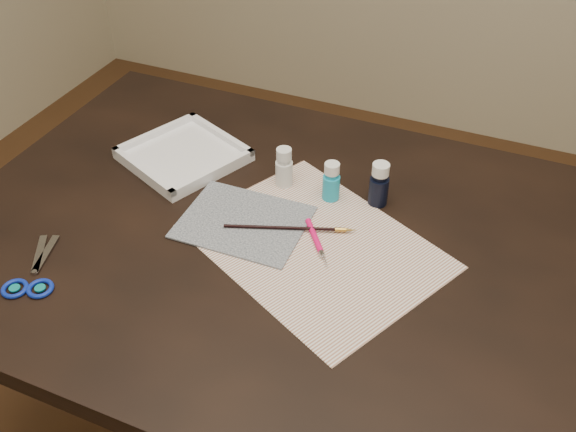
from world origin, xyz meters
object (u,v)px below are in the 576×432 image
at_px(paint_bottle_white, 284,167).
at_px(paint_bottle_cyan, 331,181).
at_px(paper, 315,246).
at_px(scissors, 33,266).
at_px(paint_bottle_navy, 379,184).
at_px(palette_tray, 184,154).
at_px(canvas, 243,222).

distance_m(paint_bottle_white, paint_bottle_cyan, 0.10).
relative_size(paper, paint_bottle_cyan, 5.21).
height_order(paint_bottle_white, scissors, paint_bottle_white).
bearing_deg(paint_bottle_cyan, paint_bottle_navy, 13.92).
bearing_deg(paint_bottle_white, paper, -49.96).
xyz_separation_m(paper, paint_bottle_cyan, (-0.02, 0.15, 0.04)).
relative_size(paper, palette_tray, 1.99).
bearing_deg(palette_tray, paint_bottle_cyan, -0.83).
relative_size(paper, paint_bottle_white, 5.06).
height_order(paint_bottle_cyan, palette_tray, paint_bottle_cyan).
height_order(canvas, paint_bottle_cyan, paint_bottle_cyan).
bearing_deg(canvas, palette_tray, 146.16).
height_order(paint_bottle_cyan, scissors, paint_bottle_cyan).
relative_size(paint_bottle_cyan, scissors, 0.47).
bearing_deg(paper, palette_tray, 157.52).
bearing_deg(paint_bottle_cyan, canvas, -132.35).
relative_size(paint_bottle_white, paint_bottle_cyan, 1.03).
height_order(paper, canvas, canvas).
relative_size(paint_bottle_white, palette_tray, 0.39).
xyz_separation_m(paint_bottle_cyan, paint_bottle_navy, (0.09, 0.02, 0.00)).
height_order(paint_bottle_navy, palette_tray, paint_bottle_navy).
height_order(canvas, paint_bottle_white, paint_bottle_white).
bearing_deg(scissors, paint_bottle_white, -68.11).
bearing_deg(paper, paint_bottle_navy, 68.33).
bearing_deg(paint_bottle_cyan, paper, -80.76).
relative_size(paint_bottle_cyan, paint_bottle_navy, 0.90).
xyz_separation_m(paint_bottle_white, paint_bottle_cyan, (0.10, -0.01, -0.00)).
bearing_deg(paint_bottle_cyan, paint_bottle_white, 176.50).
xyz_separation_m(paint_bottle_cyan, palette_tray, (-0.34, 0.00, -0.03)).
bearing_deg(paint_bottle_navy, paper, -111.67).
xyz_separation_m(paint_bottle_white, paint_bottle_navy, (0.19, 0.02, 0.00)).
xyz_separation_m(canvas, paint_bottle_navy, (0.22, 0.16, 0.04)).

